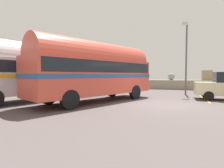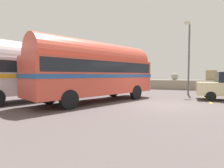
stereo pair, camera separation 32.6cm
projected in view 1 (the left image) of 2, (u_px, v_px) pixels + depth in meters
ground at (163, 104)px, 10.14m from camera, size 32.00×26.00×0.02m
breakwater at (170, 84)px, 21.18m from camera, size 31.36×2.06×2.28m
vintage_coach at (96, 69)px, 11.11m from camera, size 5.75×8.80×3.70m
second_coach at (31, 69)px, 11.55m from camera, size 4.96×8.90×3.70m
lamp_post at (186, 55)px, 14.95m from camera, size 0.50×1.14×5.87m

